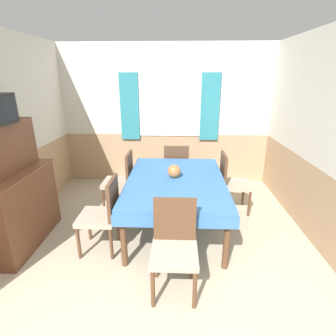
{
  "coord_description": "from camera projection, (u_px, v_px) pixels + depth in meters",
  "views": [
    {
      "loc": [
        0.23,
        -1.08,
        2.03
      ],
      "look_at": [
        0.1,
        2.16,
        0.88
      ],
      "focal_mm": 28.0,
      "sensor_mm": 36.0,
      "label": 1
    }
  ],
  "objects": [
    {
      "name": "sideboard",
      "position": [
        15.0,
        196.0,
        3.17
      ],
      "size": [
        0.46,
        1.17,
        1.53
      ],
      "color": "brown",
      "rests_on": "ground_plane"
    },
    {
      "name": "chair_head_near",
      "position": [
        174.0,
        244.0,
        2.51
      ],
      "size": [
        0.44,
        0.44,
        0.93
      ],
      "rotation": [
        0.0,
        0.0,
        3.14
      ],
      "color": "brown",
      "rests_on": "ground_plane"
    },
    {
      "name": "wall_back",
      "position": [
        166.0,
        116.0,
        4.99
      ],
      "size": [
        4.32,
        0.09,
        2.6
      ],
      "color": "silver",
      "rests_on": "ground_plane"
    },
    {
      "name": "vase",
      "position": [
        174.0,
        171.0,
        3.51
      ],
      "size": [
        0.18,
        0.18,
        0.18
      ],
      "color": "#B26B38",
      "rests_on": "dining_table"
    },
    {
      "name": "chair_right_far",
      "position": [
        231.0,
        181.0,
        4.04
      ],
      "size": [
        0.44,
        0.44,
        0.93
      ],
      "rotation": [
        0.0,
        0.0,
        4.71
      ],
      "color": "brown",
      "rests_on": "ground_plane"
    },
    {
      "name": "chair_left_near",
      "position": [
        103.0,
        213.0,
        3.09
      ],
      "size": [
        0.44,
        0.44,
        0.93
      ],
      "rotation": [
        0.0,
        0.0,
        1.57
      ],
      "color": "brown",
      "rests_on": "ground_plane"
    },
    {
      "name": "wall_right",
      "position": [
        329.0,
        142.0,
        3.05
      ],
      "size": [
        0.05,
        4.34,
        2.6
      ],
      "color": "silver",
      "rests_on": "ground_plane"
    },
    {
      "name": "chair_head_window",
      "position": [
        176.0,
        167.0,
        4.61
      ],
      "size": [
        0.44,
        0.44,
        0.93
      ],
      "color": "brown",
      "rests_on": "ground_plane"
    },
    {
      "name": "dining_table",
      "position": [
        176.0,
        186.0,
        3.52
      ],
      "size": [
        1.31,
        1.84,
        0.73
      ],
      "color": "#386BA8",
      "rests_on": "ground_plane"
    },
    {
      "name": "chair_left_far",
      "position": [
        122.0,
        179.0,
        4.1
      ],
      "size": [
        0.44,
        0.44,
        0.93
      ],
      "rotation": [
        0.0,
        0.0,
        1.57
      ],
      "color": "brown",
      "rests_on": "ground_plane"
    }
  ]
}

